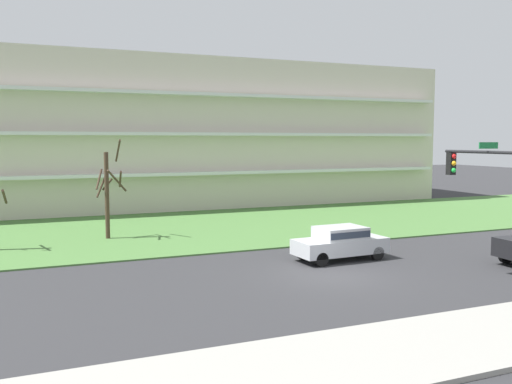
# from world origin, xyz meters

# --- Properties ---
(ground) EXTENTS (160.00, 160.00, 0.00)m
(ground) POSITION_xyz_m (0.00, 0.00, 0.00)
(ground) COLOR #2D2D30
(sidewalk_curb_near) EXTENTS (80.00, 4.00, 0.15)m
(sidewalk_curb_near) POSITION_xyz_m (0.00, -8.00, 0.07)
(sidewalk_curb_near) COLOR #99968E
(sidewalk_curb_near) RESTS_ON ground
(grass_lawn_strip) EXTENTS (80.00, 16.00, 0.08)m
(grass_lawn_strip) POSITION_xyz_m (0.00, 14.00, 0.04)
(grass_lawn_strip) COLOR #477238
(grass_lawn_strip) RESTS_ON ground
(apartment_building) EXTENTS (47.68, 14.28, 12.12)m
(apartment_building) POSITION_xyz_m (0.00, 28.66, 6.06)
(apartment_building) COLOR beige
(apartment_building) RESTS_ON ground
(tree_left) EXTENTS (1.75, 1.82, 5.64)m
(tree_left) POSITION_xyz_m (-7.29, 12.12, 2.78)
(tree_left) COLOR #423023
(tree_left) RESTS_ON ground
(sedan_silver_center_left) EXTENTS (4.48, 2.02, 1.57)m
(sedan_silver_center_left) POSITION_xyz_m (1.90, 2.50, 0.87)
(sedan_silver_center_left) COLOR #B7BABF
(sedan_silver_center_left) RESTS_ON ground
(traffic_signal_mast) EXTENTS (0.90, 5.01, 5.54)m
(traffic_signal_mast) POSITION_xyz_m (4.27, -4.82, 3.81)
(traffic_signal_mast) COLOR black
(traffic_signal_mast) RESTS_ON ground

